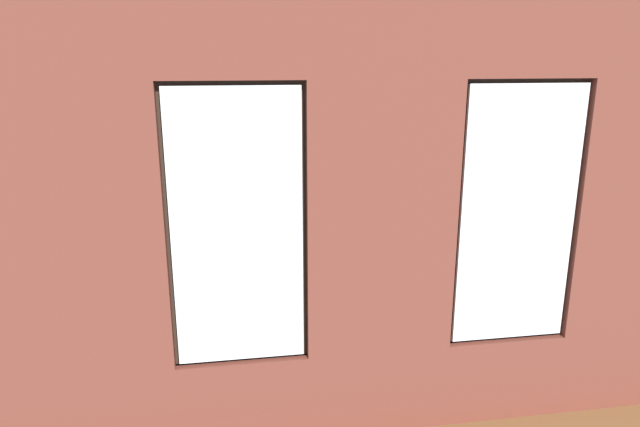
% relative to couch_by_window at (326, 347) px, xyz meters
% --- Properties ---
extents(ground_plane, '(7.00, 6.51, 0.10)m').
position_rel_couch_by_window_xyz_m(ground_plane, '(-0.27, -2.22, -0.38)').
color(ground_plane, brown).
extents(brick_wall_with_windows, '(6.40, 0.30, 3.48)m').
position_rel_couch_by_window_xyz_m(brick_wall_with_windows, '(-0.27, 0.65, 1.41)').
color(brick_wall_with_windows, brown).
rests_on(brick_wall_with_windows, ground_plane).
extents(white_wall_right, '(0.10, 5.51, 3.48)m').
position_rel_couch_by_window_xyz_m(white_wall_right, '(2.88, -2.02, 1.41)').
color(white_wall_right, silver).
rests_on(white_wall_right, ground_plane).
extents(couch_by_window, '(1.85, 0.87, 0.80)m').
position_rel_couch_by_window_xyz_m(couch_by_window, '(0.00, 0.00, 0.00)').
color(couch_by_window, black).
rests_on(couch_by_window, ground_plane).
extents(couch_left, '(0.93, 1.97, 0.80)m').
position_rel_couch_by_window_xyz_m(couch_left, '(-2.77, -2.03, -0.00)').
color(couch_left, black).
rests_on(couch_left, ground_plane).
extents(coffee_table, '(1.40, 0.80, 0.45)m').
position_rel_couch_by_window_xyz_m(coffee_table, '(-0.19, -2.20, 0.06)').
color(coffee_table, olive).
rests_on(coffee_table, ground_plane).
extents(cup_ceramic, '(0.08, 0.08, 0.10)m').
position_rel_couch_by_window_xyz_m(cup_ceramic, '(0.23, -2.08, 0.16)').
color(cup_ceramic, '#4C4C51').
rests_on(cup_ceramic, coffee_table).
extents(candle_jar, '(0.08, 0.08, 0.13)m').
position_rel_couch_by_window_xyz_m(candle_jar, '(-0.02, -2.30, 0.18)').
color(candle_jar, '#B7333D').
rests_on(candle_jar, coffee_table).
extents(table_plant_small, '(0.12, 0.12, 0.20)m').
position_rel_couch_by_window_xyz_m(table_plant_small, '(-0.19, -2.20, 0.22)').
color(table_plant_small, '#47423D').
rests_on(table_plant_small, coffee_table).
extents(remote_gray, '(0.11, 0.18, 0.02)m').
position_rel_couch_by_window_xyz_m(remote_gray, '(-0.30, -2.08, 0.13)').
color(remote_gray, '#59595B').
rests_on(remote_gray, coffee_table).
extents(media_console, '(1.06, 0.42, 0.57)m').
position_rel_couch_by_window_xyz_m(media_console, '(2.58, -2.76, -0.05)').
color(media_console, black).
rests_on(media_console, ground_plane).
extents(tv_flatscreen, '(1.24, 0.20, 0.85)m').
position_rel_couch_by_window_xyz_m(tv_flatscreen, '(2.58, -2.76, 0.66)').
color(tv_flatscreen, black).
rests_on(tv_flatscreen, media_console).
extents(potted_plant_between_couches, '(0.68, 0.68, 0.93)m').
position_rel_couch_by_window_xyz_m(potted_plant_between_couches, '(-1.38, -0.05, 0.29)').
color(potted_plant_between_couches, '#9E5638').
rests_on(potted_plant_between_couches, ground_plane).
extents(potted_plant_corner_near_left, '(0.83, 0.83, 1.08)m').
position_rel_couch_by_window_xyz_m(potted_plant_corner_near_left, '(-2.92, -4.48, 0.37)').
color(potted_plant_corner_near_left, brown).
rests_on(potted_plant_corner_near_left, ground_plane).
extents(potted_plant_near_tv, '(0.68, 0.69, 1.14)m').
position_rel_couch_by_window_xyz_m(potted_plant_near_tv, '(2.03, -1.78, 0.19)').
color(potted_plant_near_tv, beige).
rests_on(potted_plant_near_tv, ground_plane).
extents(potted_plant_beside_window_right, '(0.88, 0.81, 1.03)m').
position_rel_couch_by_window_xyz_m(potted_plant_beside_window_right, '(1.24, 0.10, 0.23)').
color(potted_plant_beside_window_right, '#47423D').
rests_on(potted_plant_beside_window_right, ground_plane).
extents(potted_plant_mid_room_small, '(0.31, 0.31, 0.47)m').
position_rel_couch_by_window_xyz_m(potted_plant_mid_room_small, '(-0.68, -3.18, -0.01)').
color(potted_plant_mid_room_small, '#9E5638').
rests_on(potted_plant_mid_room_small, ground_plane).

